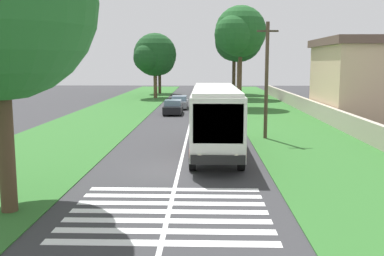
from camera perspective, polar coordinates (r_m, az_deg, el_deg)
The scene contains 17 objects.
ground at distance 21.24m, azimuth -1.69°, elevation -5.44°, with size 160.00×160.00×0.00m, color #333335.
grass_verge_left at distance 37.16m, azimuth -13.06°, elevation 0.33°, with size 120.00×8.00×0.04m, color #2D6628.
grass_verge_right at distance 36.63m, azimuth 12.61°, elevation 0.23°, with size 120.00×8.00×0.04m, color #2D6628.
centre_line at distance 35.98m, azimuth -0.32°, elevation 0.26°, with size 110.00×0.16×0.01m, color silver.
coach_bus at distance 24.79m, azimuth 2.98°, elevation 1.58°, with size 11.16×2.62×3.73m.
zebra_crossing at distance 15.56m, azimuth -2.97°, elevation -10.63°, with size 5.85×6.80×0.01m.
trailing_car_0 at distance 44.33m, azimuth -2.44°, elevation 2.64°, with size 4.30×1.78×1.43m.
trailing_car_1 at distance 49.84m, azimuth -1.62°, elevation 3.27°, with size 4.30×1.78×1.43m.
trailing_car_2 at distance 58.81m, azimuth 2.35°, elevation 4.04°, with size 4.30×1.78×1.43m.
roadside_tree_left_0 at distance 64.98m, azimuth -4.89°, elevation 9.18°, with size 7.39×6.14×9.26m.
roadside_tree_left_2 at distance 74.29m, azimuth -4.30°, elevation 8.58°, with size 6.18×5.06×8.07m.
roadside_tree_right_0 at distance 73.75m, azimuth 5.31°, elevation 10.76°, with size 7.46×6.21×11.49m.
roadside_tree_right_1 at distance 51.60m, azimuth 6.01°, elevation 12.01°, with size 7.00×5.90×11.45m.
roadside_tree_right_2 at distance 64.62m, azimuth 5.87°, elevation 11.26°, with size 8.05×6.85×11.97m.
utility_pole at distance 30.00m, azimuth 9.52°, elevation 6.23°, with size 0.24×1.40×7.67m.
roadside_wall at distance 42.13m, azimuth 15.91°, elevation 2.13°, with size 70.00×0.40×1.40m, color #B2A893.
roadside_building at distance 43.61m, azimuth 22.36°, elevation 5.89°, with size 10.66×9.89×7.26m.
Camera 1 is at (-20.60, -1.21, 5.05)m, focal length 41.67 mm.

